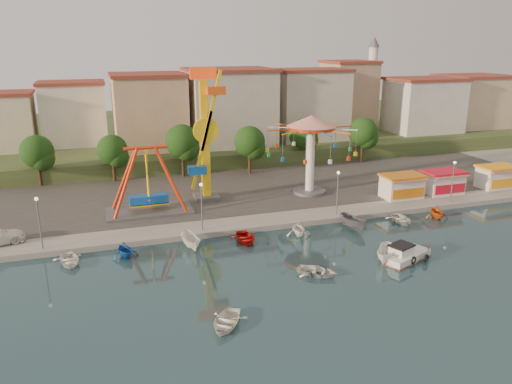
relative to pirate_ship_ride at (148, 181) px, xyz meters
name	(u,v)px	position (x,y,z in m)	size (l,w,h in m)	color
ground	(322,277)	(12.75, -20.76, -4.39)	(200.00, 200.00, 0.00)	#132A34
quay_deck	(190,143)	(12.75, 41.24, -4.09)	(200.00, 100.00, 0.60)	#9E998E
asphalt_pad	(232,183)	(12.75, 9.24, -3.79)	(90.00, 28.00, 0.01)	#4C4944
hill_terrace	(186,133)	(12.75, 46.24, -2.89)	(200.00, 60.00, 3.00)	#384C26
pirate_ship_ride	(148,181)	(0.00, 0.00, 0.00)	(10.00, 5.00, 8.00)	#59595E
kamikaze_tower	(206,138)	(7.76, 2.79, 4.20)	(4.00, 3.10, 16.50)	#59595E
wave_swinger	(311,137)	(21.28, 1.33, 3.80)	(11.60, 11.60, 10.40)	#59595E
booth_left	(402,186)	(31.80, -4.27, -2.23)	(5.40, 3.78, 3.08)	white
booth_mid	(443,182)	(38.16, -4.27, -2.23)	(5.40, 3.78, 3.08)	white
booth_right	(497,176)	(47.04, -4.27, -2.23)	(5.40, 3.78, 3.08)	white
lamp_post_0	(40,224)	(-11.25, -7.76, -1.29)	(0.14, 0.14, 5.00)	#59595E
lamp_post_1	(202,208)	(4.75, -7.76, -1.29)	(0.14, 0.14, 5.00)	#59595E
lamp_post_2	(337,194)	(20.75, -7.76, -1.29)	(0.14, 0.14, 5.00)	#59595E
lamp_post_3	(452,183)	(36.75, -7.76, -1.29)	(0.14, 0.14, 5.00)	#59595E
tree_0	(37,152)	(-13.25, 16.22, 1.08)	(4.60, 4.60, 7.19)	#382314
tree_1	(112,150)	(-3.25, 15.48, 0.81)	(4.35, 4.35, 6.80)	#382314
tree_2	(182,141)	(6.75, 15.05, 1.52)	(5.02, 5.02, 7.85)	#382314
tree_3	(250,142)	(16.75, 13.60, 1.16)	(4.68, 4.68, 7.32)	#382314
tree_4	(303,133)	(26.75, 16.59, 1.35)	(4.86, 4.86, 7.60)	#382314
tree_5	(363,132)	(36.75, 14.78, 1.31)	(4.83, 4.83, 7.54)	#382314
building_1	(74,121)	(-8.58, 30.62, 2.92)	(12.33, 9.01, 8.63)	silver
building_2	(153,110)	(4.56, 31.20, 4.22)	(11.95, 9.28, 11.23)	tan
building_3	(234,115)	(18.35, 28.04, 3.20)	(12.59, 10.50, 9.20)	beige
building_4	(297,109)	(31.82, 31.44, 3.22)	(10.75, 9.23, 9.24)	beige
building_5	(364,103)	(45.11, 29.57, 4.21)	(12.77, 10.96, 11.21)	tan
building_6	(420,98)	(56.90, 28.01, 4.78)	(8.23, 8.98, 12.36)	silver
building_7	(452,102)	(68.78, 32.94, 2.99)	(11.59, 10.93, 8.76)	beige
minaret	(372,80)	(48.75, 33.24, 8.15)	(2.80, 2.80, 18.00)	silver
cabin_motorboat	(406,256)	(21.82, -20.15, -3.91)	(5.50, 3.75, 1.81)	white
rowboat_a	(317,271)	(12.47, -20.35, -4.02)	(2.61, 3.66, 0.76)	white
rowboat_b	(226,322)	(2.57, -25.95, -4.00)	(2.69, 3.77, 0.78)	white
skiff	(385,254)	(19.89, -19.68, -3.66)	(1.44, 3.82, 1.48)	white
moored_boat_0	(69,260)	(-8.75, -10.96, -4.02)	(2.61, 3.65, 0.76)	white
moored_boat_1	(125,250)	(-3.63, -10.96, -3.63)	(2.50, 2.89, 1.52)	#134DAD
moored_boat_2	(191,242)	(2.90, -10.96, -3.64)	(1.47, 3.92, 1.51)	white
moored_boat_3	(245,238)	(8.59, -10.96, -3.99)	(2.79, 3.90, 0.81)	#AC100D
moored_boat_4	(298,228)	(14.59, -10.96, -3.60)	(2.61, 3.02, 1.59)	white
moored_boat_5	(353,222)	(21.23, -10.96, -3.63)	(1.48, 3.94, 1.52)	slate
moored_boat_6	(401,219)	(27.43, -10.96, -4.00)	(2.74, 3.83, 0.79)	silver
moored_boat_7	(437,212)	(32.28, -10.96, -3.59)	(2.64, 3.05, 1.61)	#D55912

